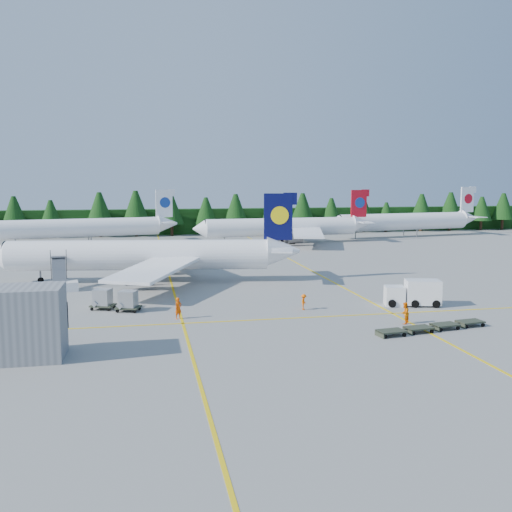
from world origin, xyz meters
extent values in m
plane|color=gray|center=(0.00, 0.00, 0.00)|extent=(320.00, 320.00, 0.00)
cube|color=yellow|center=(-14.00, 20.00, 0.01)|extent=(0.25, 120.00, 0.01)
cube|color=yellow|center=(6.00, 20.00, 0.01)|extent=(0.25, 120.00, 0.01)
cube|color=yellow|center=(0.00, -6.00, 0.01)|extent=(80.00, 0.25, 0.01)
cube|color=black|center=(0.00, 82.00, 3.00)|extent=(220.00, 4.00, 6.00)
cube|color=gray|center=(-26.00, -14.00, 2.60)|extent=(6.00, 4.00, 5.20)
cylinder|color=white|center=(-17.89, 16.45, 3.41)|extent=(32.40, 8.23, 3.79)
cube|color=#080A3C|center=(-0.54, 14.01, 8.14)|extent=(3.61, 0.83, 5.87)
cube|color=white|center=(-13.95, 24.03, 2.84)|extent=(8.06, 14.97, 1.07)
cylinder|color=slate|center=(-16.18, 21.76, 1.51)|extent=(3.46, 2.42, 1.99)
cube|color=white|center=(-16.19, 8.09, 2.84)|extent=(11.33, 15.25, 1.07)
cylinder|color=slate|center=(-17.71, 10.88, 1.51)|extent=(3.46, 2.42, 1.99)
cylinder|color=slate|center=(-30.00, 18.16, 0.80)|extent=(0.23, 0.23, 1.61)
cylinder|color=white|center=(10.49, 57.12, 3.32)|extent=(31.56, 5.80, 3.69)
cone|color=white|center=(-6.45, 55.98, 3.32)|extent=(2.83, 3.86, 3.69)
cube|color=red|center=(27.52, 58.27, 7.94)|extent=(3.52, 0.56, 5.72)
cube|color=white|center=(12.72, 65.14, 2.77)|extent=(10.29, 14.91, 1.05)
cylinder|color=slate|center=(11.05, 62.53, 1.48)|extent=(3.26, 2.15, 1.94)
cube|color=white|center=(13.78, 49.48, 2.77)|extent=(8.75, 14.77, 1.05)
cylinder|color=slate|center=(11.77, 51.84, 1.48)|extent=(3.26, 2.15, 1.94)
cylinder|color=slate|center=(-1.41, 56.32, 0.78)|extent=(0.22, 0.22, 1.57)
cylinder|color=white|center=(-29.74, 62.52, 3.34)|extent=(31.70, 9.50, 3.71)
cube|color=white|center=(-12.87, 65.71, 7.98)|extent=(3.53, 0.97, 5.76)
cylinder|color=slate|center=(-41.53, 60.30, 0.74)|extent=(0.22, 0.22, 1.49)
cylinder|color=white|center=(40.99, 64.93, 3.47)|extent=(32.96, 9.25, 3.86)
cone|color=white|center=(23.51, 61.98, 3.47)|extent=(3.30, 4.25, 3.86)
cube|color=white|center=(58.58, 67.89, 8.29)|extent=(3.67, 0.94, 5.98)
cylinder|color=slate|center=(28.71, 62.86, 0.77)|extent=(0.23, 0.23, 1.54)
cube|color=white|center=(-26.86, 11.92, 0.53)|extent=(4.31, 2.69, 1.06)
cube|color=slate|center=(-27.15, 13.83, 2.21)|extent=(2.09, 4.02, 2.85)
cube|color=slate|center=(-27.43, 15.73, 3.51)|extent=(1.88, 1.40, 0.12)
cube|color=white|center=(7.70, -2.67, 0.99)|extent=(2.30, 2.30, 1.99)
cube|color=black|center=(7.70, -2.67, 1.47)|extent=(2.00, 2.14, 0.85)
cube|color=white|center=(10.45, -3.37, 1.42)|extent=(3.81, 2.85, 2.46)
cube|color=#313728|center=(2.46, -13.46, 0.41)|extent=(2.37, 1.66, 0.13)
cube|color=#313728|center=(5.17, -12.91, 0.41)|extent=(2.37, 1.66, 0.13)
cube|color=#313728|center=(7.89, -12.36, 0.41)|extent=(2.37, 1.66, 0.13)
cube|color=#313728|center=(10.60, -11.82, 0.41)|extent=(2.37, 1.66, 0.13)
cube|color=#313728|center=(-21.36, 1.24, 0.40)|extent=(2.65, 2.34, 0.14)
cube|color=#BCBDC1|center=(-21.36, 1.24, 1.26)|extent=(1.97, 1.94, 1.56)
cube|color=#313728|center=(-18.86, -0.16, 0.40)|extent=(2.65, 2.34, 0.14)
cube|color=#BCBDC1|center=(-18.86, -0.16, 1.26)|extent=(1.97, 1.94, 1.56)
imported|color=#F55005|center=(-14.27, -4.15, 0.99)|extent=(0.87, 0.80, 1.98)
imported|color=orange|center=(5.32, -9.98, 0.98)|extent=(1.20, 1.19, 1.95)
imported|color=#FF6005|center=(-1.91, -2.81, 0.78)|extent=(0.69, 0.77, 1.56)
camera|label=1|loc=(-17.22, -55.85, 12.56)|focal=40.00mm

